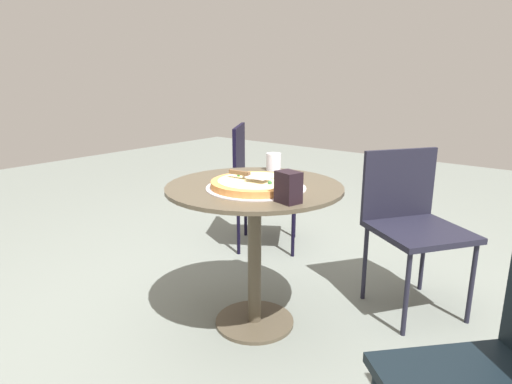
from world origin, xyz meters
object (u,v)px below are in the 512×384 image
pizza_on_tray (256,184)px  drinking_cup (274,162)px  patio_table (254,221)px  napkin_dispenser (288,187)px  pizza_server (249,175)px  patio_chair_far (257,178)px  patio_chair_corner (411,217)px

pizza_on_tray → drinking_cup: (0.36, 0.17, 0.03)m
patio_table → napkin_dispenser: size_ratio=6.50×
pizza_on_tray → pizza_server: (-0.02, 0.03, 0.04)m
patio_chair_far → patio_table: bearing=-142.0°
napkin_dispenser → patio_chair_far: (0.98, 0.94, -0.27)m
drinking_cup → patio_chair_far: patio_chair_far is taller
pizza_server → napkin_dispenser: size_ratio=1.68×
drinking_cup → patio_chair_corner: size_ratio=0.11×
pizza_on_tray → drinking_cup: bearing=25.0°
patio_table → patio_chair_corner: size_ratio=0.99×
pizza_on_tray → pizza_server: 0.05m
pizza_server → patio_chair_corner: patio_chair_corner is taller
patio_table → patio_chair_corner: patio_chair_corner is taller
pizza_on_tray → napkin_dispenser: napkin_dispenser is taller
patio_table → pizza_on_tray: size_ratio=1.82×
pizza_on_tray → drinking_cup: drinking_cup is taller
pizza_server → pizza_on_tray: bearing=-56.0°
pizza_on_tray → patio_chair_far: size_ratio=0.52×
patio_table → napkin_dispenser: (-0.14, -0.29, 0.24)m
pizza_on_tray → patio_chair_corner: 0.88m
pizza_server → patio_chair_far: patio_chair_far is taller
patio_table → drinking_cup: size_ratio=9.01×
napkin_dispenser → patio_table: bearing=-11.8°
pizza_server → drinking_cup: drinking_cup is taller
pizza_server → patio_chair_corner: size_ratio=0.26×
patio_table → pizza_on_tray: 0.20m
patio_chair_corner → pizza_on_tray: bearing=145.9°
pizza_on_tray → pizza_server: pizza_server is taller
patio_table → pizza_server: pizza_server is taller
patio_chair_corner → napkin_dispenser: bearing=164.2°
pizza_on_tray → patio_table: bearing=46.8°
patio_chair_far → patio_chair_corner: size_ratio=1.05×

